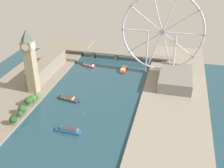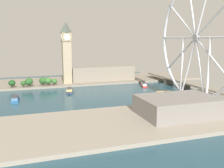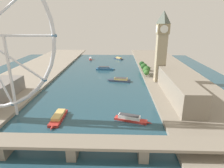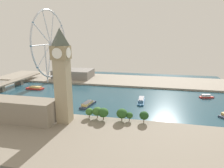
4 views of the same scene
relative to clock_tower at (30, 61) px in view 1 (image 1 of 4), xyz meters
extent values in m
plane|color=#234756|center=(84.18, -30.08, -50.64)|extent=(391.61, 391.61, 0.00)
cube|color=gray|center=(-26.62, -30.08, -49.14)|extent=(90.00, 520.00, 3.00)
cube|color=gray|center=(194.99, -30.08, -49.14)|extent=(90.00, 520.00, 3.00)
cube|color=tan|center=(0.00, 0.00, -16.14)|extent=(12.70, 12.70, 62.99)
cube|color=#928260|center=(0.00, 0.00, 21.62)|extent=(14.74, 14.74, 12.53)
pyramid|color=#4C564C|center=(0.00, 0.00, 35.82)|extent=(13.34, 13.34, 15.89)
cylinder|color=white|center=(0.00, 7.62, 21.62)|extent=(9.65, 0.50, 9.65)
cylinder|color=white|center=(0.00, -7.62, 21.62)|extent=(9.65, 0.50, 9.65)
cylinder|color=white|center=(7.62, 0.00, 21.62)|extent=(0.50, 9.65, 9.65)
cylinder|color=white|center=(-7.62, 0.00, 21.62)|extent=(0.50, 9.65, 9.65)
cube|color=gray|center=(-7.88, 59.04, -36.18)|extent=(22.00, 102.09, 22.92)
cylinder|color=#513823|center=(14.32, -78.20, -45.95)|extent=(0.80, 0.80, 3.38)
ellipsoid|color=#1E471E|center=(14.32, -78.20, -40.56)|extent=(9.26, 9.26, 8.34)
cylinder|color=#513823|center=(14.42, -63.59, -46.11)|extent=(0.80, 0.80, 3.05)
ellipsoid|color=#285623|center=(14.42, -63.59, -41.77)|extent=(7.02, 7.02, 6.32)
cylinder|color=#513823|center=(13.49, -55.92, -46.04)|extent=(0.80, 0.80, 3.19)
ellipsoid|color=#285623|center=(13.49, -55.92, -40.00)|extent=(11.10, 11.10, 9.99)
cylinder|color=#513823|center=(11.49, -36.89, -45.87)|extent=(0.80, 0.80, 3.55)
ellipsoid|color=#285623|center=(11.49, -36.89, -39.80)|extent=(10.73, 10.73, 9.66)
cylinder|color=#513823|center=(13.84, -29.83, -45.84)|extent=(0.80, 0.80, 3.60)
ellipsoid|color=#386B2D|center=(13.84, -29.83, -40.02)|extent=(10.05, 10.05, 9.04)
cylinder|color=#513823|center=(14.11, -21.00, -46.09)|extent=(0.80, 0.80, 3.10)
ellipsoid|color=#386B2D|center=(14.11, -21.00, -41.21)|extent=(8.32, 8.32, 7.49)
torus|color=silver|center=(166.64, 103.52, 20.49)|extent=(124.92, 3.05, 124.92)
cylinder|color=#99999E|center=(166.64, 103.52, 20.49)|extent=(7.31, 3.00, 7.31)
cylinder|color=silver|center=(197.11, 103.52, 20.49)|extent=(60.94, 1.83, 1.83)
cylinder|color=silver|center=(191.29, 103.52, 38.40)|extent=(50.37, 1.83, 37.30)
cylinder|color=silver|center=(176.05, 103.52, 49.47)|extent=(20.57, 1.83, 58.52)
cylinder|color=silver|center=(157.22, 103.52, 49.47)|extent=(20.57, 1.83, 58.52)
cylinder|color=silver|center=(141.99, 103.52, 38.40)|extent=(50.37, 1.83, 37.30)
cylinder|color=silver|center=(136.17, 103.52, 20.49)|extent=(60.94, 1.83, 1.83)
cylinder|color=silver|center=(141.99, 103.52, 2.58)|extent=(50.37, 1.83, 37.30)
cylinder|color=silver|center=(157.22, 103.52, -8.49)|extent=(20.57, 1.83, 58.52)
cylinder|color=silver|center=(176.05, 103.52, -8.49)|extent=(20.57, 1.83, 58.52)
cylinder|color=silver|center=(191.29, 103.52, 2.58)|extent=(50.37, 1.83, 37.30)
ellipsoid|color=teal|center=(227.58, 103.52, 20.49)|extent=(4.80, 3.20, 3.20)
ellipsoid|color=teal|center=(215.94, 103.52, 56.31)|extent=(4.80, 3.20, 3.20)
ellipsoid|color=teal|center=(117.34, 103.52, 56.31)|extent=(4.80, 3.20, 3.20)
ellipsoid|color=teal|center=(105.70, 103.52, 20.49)|extent=(4.80, 3.20, 3.20)
ellipsoid|color=teal|center=(117.34, 103.52, -15.33)|extent=(4.80, 3.20, 3.20)
ellipsoid|color=teal|center=(147.81, 103.52, -37.46)|extent=(4.80, 3.20, 3.20)
ellipsoid|color=teal|center=(185.47, 103.52, -37.46)|extent=(4.80, 3.20, 3.20)
ellipsoid|color=teal|center=(215.94, 103.52, -15.33)|extent=(4.80, 3.20, 3.20)
cylinder|color=silver|center=(187.97, 103.52, -13.57)|extent=(2.40, 2.40, 68.13)
cylinder|color=silver|center=(145.31, 103.52, -13.57)|extent=(2.40, 2.40, 68.13)
cube|color=gray|center=(193.85, 73.08, -39.44)|extent=(47.43, 76.54, 16.40)
cube|color=gray|center=(84.18, 151.63, -40.62)|extent=(203.61, 15.04, 2.00)
cube|color=#70685B|center=(40.31, 151.63, -46.13)|extent=(6.00, 13.53, 9.02)
cube|color=#70685B|center=(84.18, 151.63, -46.13)|extent=(6.00, 13.53, 9.02)
cube|color=#70685B|center=(128.05, 151.63, -46.13)|extent=(6.00, 13.53, 9.02)
cube|color=#2D384C|center=(53.57, -5.75, -49.42)|extent=(30.92, 13.83, 2.44)
cone|color=#2D384C|center=(70.65, -8.75, -49.42)|extent=(5.71, 3.33, 2.44)
cube|color=#DBB766|center=(52.10, -5.49, -46.85)|extent=(19.60, 10.50, 2.71)
cube|color=#38383D|center=(52.10, -5.49, -45.34)|extent=(17.71, 9.83, 0.30)
cube|color=#B22D28|center=(44.93, 106.33, -49.65)|extent=(28.50, 14.05, 1.97)
cone|color=#B22D28|center=(29.42, 111.04, -49.65)|extent=(5.38, 3.35, 1.97)
cube|color=white|center=(46.27, 105.93, -47.07)|extent=(19.45, 10.44, 3.19)
cube|color=#38383D|center=(46.27, 105.93, -45.28)|extent=(17.59, 9.66, 0.38)
cube|color=#B22D28|center=(108.07, 105.69, -49.44)|extent=(9.20, 29.46, 2.41)
cone|color=#B22D28|center=(108.39, 122.71, -49.44)|extent=(2.51, 5.32, 2.41)
cube|color=#DBB766|center=(108.04, 104.23, -46.95)|extent=(7.63, 19.54, 2.56)
cube|color=#235684|center=(79.86, -71.89, -49.51)|extent=(29.42, 8.32, 2.25)
cone|color=#235684|center=(62.82, -71.68, -49.51)|extent=(5.31, 2.32, 2.25)
cube|color=teal|center=(81.32, -71.91, -46.83)|extent=(20.58, 6.94, 3.11)
cube|color=#38383D|center=(81.32, -71.91, -45.08)|extent=(18.53, 6.59, 0.38)
camera|label=1|loc=(189.47, -305.91, 148.02)|focal=44.21mm
camera|label=2|loc=(381.23, -55.62, 19.38)|focal=40.50mm
camera|label=3|loc=(56.29, 251.73, 31.34)|focal=30.43mm
camera|label=4|loc=(-162.78, -82.28, 37.46)|focal=30.26mm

